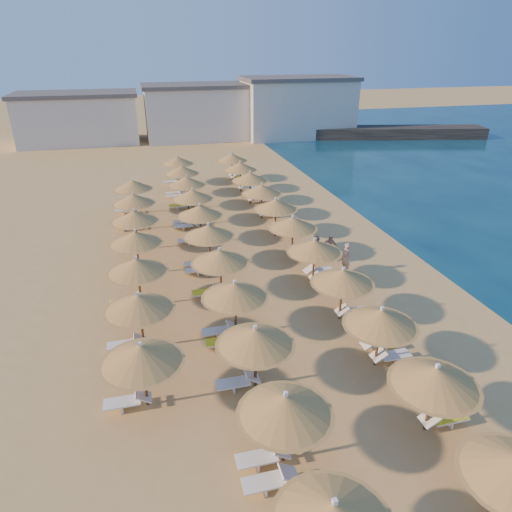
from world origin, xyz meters
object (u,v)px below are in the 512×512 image
object	(u,v)px
parasol_row_east	(293,224)
beachgoer_b	(316,250)
beachgoer_a	(346,258)
jetty	(378,132)
beachgoer_c	(330,247)
parasol_row_west	(209,232)

from	to	relation	value
parasol_row_east	beachgoer_b	bearing A→B (deg)	-45.87
beachgoer_a	jetty	bearing A→B (deg)	134.32
beachgoer_c	beachgoer_b	bearing A→B (deg)	-121.01
beachgoer_a	beachgoer_c	xyz separation A→B (m)	(-0.09, 2.16, -0.16)
jetty	beachgoer_c	bearing A→B (deg)	-109.32
parasol_row_east	beachgoer_b	distance (m)	2.15
jetty	parasol_row_west	size ratio (longest dim) A/B	0.76
parasol_row_east	beachgoer_c	world-z (taller)	parasol_row_east
beachgoer_c	beachgoer_a	bearing A→B (deg)	-52.16
jetty	parasol_row_west	distance (m)	46.12
beachgoer_a	beachgoer_c	size ratio (longest dim) A/B	1.20
jetty	beachgoer_a	xyz separation A→B (m)	(-22.38, -37.95, 0.19)
jetty	beachgoer_b	bearing A→B (deg)	-110.21
parasol_row_east	beachgoer_a	world-z (taller)	parasol_row_east
parasol_row_west	beachgoer_c	xyz separation A→B (m)	(7.44, -0.71, -1.48)
jetty	beachgoer_a	size ratio (longest dim) A/B	15.90
parasol_row_east	beachgoer_c	size ratio (longest dim) A/B	25.26
parasol_row_west	jetty	bearing A→B (deg)	49.55
jetty	beachgoer_c	distance (m)	42.26
beachgoer_a	parasol_row_east	bearing A→B (deg)	-156.14
parasol_row_east	beachgoer_a	xyz separation A→B (m)	(2.32, -2.87, -1.32)
beachgoer_a	beachgoer_c	world-z (taller)	beachgoer_a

